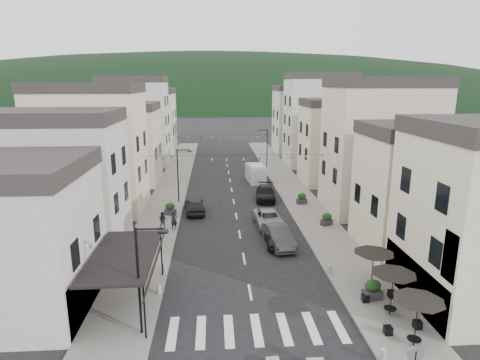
% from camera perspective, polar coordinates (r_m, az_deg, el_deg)
% --- Properties ---
extents(ground, '(700.00, 700.00, 0.00)m').
position_cam_1_polar(ground, '(21.44, 3.02, -23.50)').
color(ground, black).
rests_on(ground, ground).
extents(sidewalk_left, '(4.00, 76.00, 0.12)m').
position_cam_1_polar(sidewalk_left, '(50.90, -9.71, -1.19)').
color(sidewalk_left, slate).
rests_on(sidewalk_left, ground).
extents(sidewalk_right, '(4.00, 76.00, 0.12)m').
position_cam_1_polar(sidewalk_right, '(51.54, 7.12, -0.92)').
color(sidewalk_right, slate).
rests_on(sidewalk_right, ground).
extents(hill_backdrop, '(640.00, 360.00, 70.00)m').
position_cam_1_polar(hill_backdrop, '(317.22, -3.50, 11.31)').
color(hill_backdrop, black).
rests_on(hill_backdrop, ground).
extents(boutique_awning, '(3.77, 7.50, 3.28)m').
position_cam_1_polar(boutique_awning, '(24.58, -15.67, -10.45)').
color(boutique_awning, black).
rests_on(boutique_awning, ground).
extents(buildings_row_left, '(10.20, 54.16, 14.00)m').
position_cam_1_polar(buildings_row_left, '(56.49, -16.50, 6.17)').
color(buildings_row_left, '#AAA59C').
rests_on(buildings_row_left, ground).
extents(buildings_row_right, '(10.20, 54.16, 14.50)m').
position_cam_1_polar(buildings_row_right, '(56.47, 13.47, 6.56)').
color(buildings_row_right, beige).
rests_on(buildings_row_right, ground).
extents(cafe_terrace, '(2.50, 8.10, 2.53)m').
position_cam_1_polar(cafe_terrace, '(24.49, 20.94, -12.92)').
color(cafe_terrace, black).
rests_on(cafe_terrace, ground).
extents(streetlamp_left_near, '(1.70, 0.56, 6.00)m').
position_cam_1_polar(streetlamp_left_near, '(21.40, -13.57, -12.34)').
color(streetlamp_left_near, black).
rests_on(streetlamp_left_near, ground).
extents(streetlamp_left_far, '(1.70, 0.56, 6.00)m').
position_cam_1_polar(streetlamp_left_far, '(44.09, -8.49, 1.41)').
color(streetlamp_left_far, black).
rests_on(streetlamp_left_far, ground).
extents(streetlamp_right_far, '(1.70, 0.56, 6.00)m').
position_cam_1_polar(streetlamp_right_far, '(62.17, 3.62, 5.09)').
color(streetlamp_right_far, black).
rests_on(streetlamp_right_far, ground).
extents(bollards, '(11.66, 10.26, 0.60)m').
position_cam_1_polar(bollards, '(25.80, 1.54, -15.38)').
color(bollards, gray).
rests_on(bollards, ground).
extents(bunting_near, '(19.00, 0.28, 0.62)m').
position_cam_1_polar(bunting_near, '(39.69, -0.62, 3.08)').
color(bunting_near, black).
rests_on(bunting_near, ground).
extents(bunting_far, '(19.00, 0.28, 0.62)m').
position_cam_1_polar(bunting_far, '(55.48, -1.56, 6.11)').
color(bunting_far, black).
rests_on(bunting_far, ground).
extents(parked_car_a, '(1.78, 4.28, 1.45)m').
position_cam_1_polar(parked_car_a, '(33.22, 5.10, -7.97)').
color(parked_car_a, black).
rests_on(parked_car_a, ground).
extents(parked_car_b, '(2.34, 5.09, 1.62)m').
position_cam_1_polar(parked_car_b, '(33.04, 5.52, -7.95)').
color(parked_car_b, '#2F2F31').
rests_on(parked_car_b, ground).
extents(parked_car_c, '(2.69, 5.29, 1.43)m').
position_cam_1_polar(parked_car_c, '(37.33, 4.06, -5.49)').
color(parked_car_c, gray).
rests_on(parked_car_c, ground).
extents(parked_car_d, '(2.68, 5.45, 1.52)m').
position_cam_1_polar(parked_car_d, '(45.55, 3.67, -1.87)').
color(parked_car_d, black).
rests_on(parked_car_d, ground).
extents(parked_car_e, '(2.40, 4.85, 1.59)m').
position_cam_1_polar(parked_car_e, '(41.18, -6.46, -3.58)').
color(parked_car_e, black).
rests_on(parked_car_e, ground).
extents(delivery_van, '(2.40, 5.19, 2.42)m').
position_cam_1_polar(delivery_van, '(53.66, 2.25, 1.00)').
color(delivery_van, silver).
rests_on(delivery_van, ground).
extents(pedestrian_a, '(0.72, 0.62, 1.68)m').
position_cam_1_polar(pedestrian_a, '(36.50, -9.36, -5.69)').
color(pedestrian_a, black).
rests_on(pedestrian_a, sidewalk_left).
extents(pedestrian_b, '(0.81, 0.66, 1.55)m').
position_cam_1_polar(pedestrian_b, '(36.92, -10.91, -5.64)').
color(pedestrian_b, black).
rests_on(pedestrian_b, sidewalk_left).
extents(planter_la, '(1.22, 0.84, 1.25)m').
position_cam_1_polar(planter_la, '(33.20, -13.40, -8.32)').
color(planter_la, '#2F2F32').
rests_on(planter_la, sidewalk_left).
extents(planter_lb, '(1.24, 0.99, 1.22)m').
position_cam_1_polar(planter_lb, '(40.63, -9.90, -4.07)').
color(planter_lb, '#313133').
rests_on(planter_lb, sidewalk_left).
extents(planter_ra, '(1.23, 0.81, 1.27)m').
position_cam_1_polar(planter_ra, '(26.43, 18.32, -14.59)').
color(planter_ra, '#2C2C2E').
rests_on(planter_ra, sidewalk_right).
extents(planter_rb, '(1.18, 0.95, 1.16)m').
position_cam_1_polar(planter_rb, '(38.03, 12.23, -5.46)').
color(planter_rb, '#2A2A2C').
rests_on(planter_rb, sidewalk_right).
extents(planter_rc, '(1.18, 0.80, 1.21)m').
position_cam_1_polar(planter_rc, '(44.07, 8.79, -2.62)').
color(planter_rc, '#2C2B2E').
rests_on(planter_rc, sidewalk_right).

